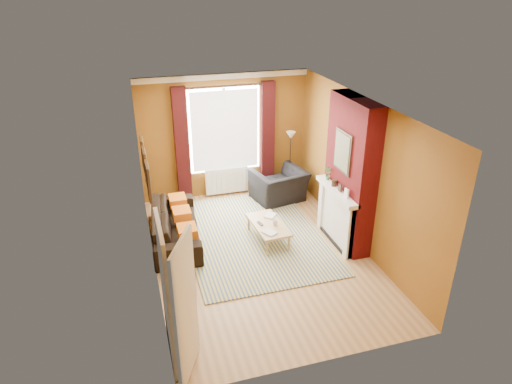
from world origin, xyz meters
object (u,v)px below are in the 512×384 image
wicker_stool (266,192)px  floor_lamp (291,145)px  sofa (175,225)px  coffee_table (268,226)px  armchair (279,186)px

wicker_stool → floor_lamp: bearing=23.5°
sofa → coffee_table: size_ratio=1.92×
wicker_stool → floor_lamp: 1.21m
armchair → wicker_stool: 0.33m
coffee_table → wicker_stool: size_ratio=2.98×
sofa → floor_lamp: 3.34m
coffee_table → floor_lamp: size_ratio=0.77×
coffee_table → sofa: bearing=158.1°
floor_lamp → sofa: bearing=-153.3°
wicker_stool → sofa: bearing=-152.3°
sofa → floor_lamp: bearing=-58.8°
sofa → armchair: (2.48, 1.06, 0.04)m
sofa → armchair: size_ratio=1.97×
coffee_table → floor_lamp: bearing=55.7°
floor_lamp → armchair: bearing=-135.7°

